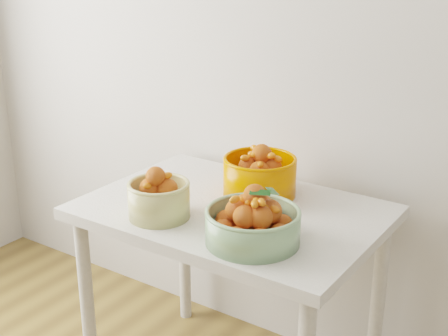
{
  "coord_description": "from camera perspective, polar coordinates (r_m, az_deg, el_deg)",
  "views": [
    {
      "loc": [
        0.78,
        -0.03,
        1.6
      ],
      "look_at": [
        -0.27,
        1.52,
        0.92
      ],
      "focal_mm": 50.0,
      "sensor_mm": 36.0,
      "label": 1
    }
  ],
  "objects": [
    {
      "name": "bowl_cream",
      "position": [
        2.04,
        -5.99,
        -2.76
      ],
      "size": [
        0.25,
        0.25,
        0.18
      ],
      "rotation": [
        0.0,
        0.0,
        -0.28
      ],
      "color": "tan",
      "rests_on": "table"
    },
    {
      "name": "bowl_green",
      "position": [
        1.87,
        2.67,
        -5.06
      ],
      "size": [
        0.34,
        0.34,
        0.18
      ],
      "rotation": [
        0.0,
        0.0,
        0.19
      ],
      "color": "#83AB7B",
      "rests_on": "table"
    },
    {
      "name": "bowl_orange",
      "position": [
        2.22,
        3.29,
        -0.62
      ],
      "size": [
        0.31,
        0.31,
        0.19
      ],
      "rotation": [
        0.0,
        0.0,
        0.22
      ],
      "color": "#E86100",
      "rests_on": "table"
    },
    {
      "name": "table",
      "position": [
        2.17,
        0.75,
        -5.91
      ],
      "size": [
        1.0,
        0.7,
        0.75
      ],
      "color": "silver",
      "rests_on": "ground"
    }
  ]
}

